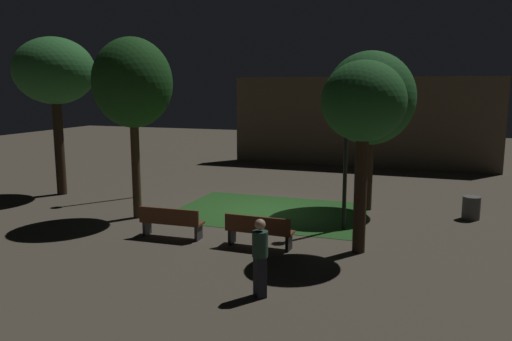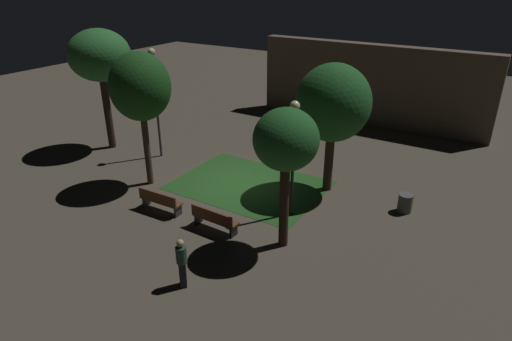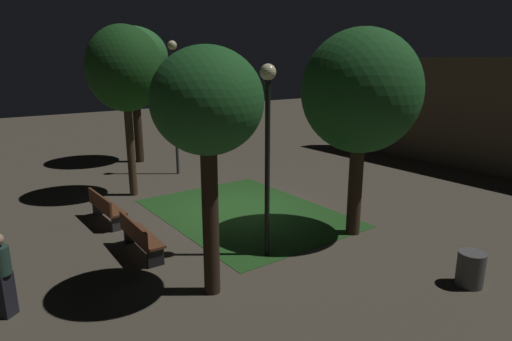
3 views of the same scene
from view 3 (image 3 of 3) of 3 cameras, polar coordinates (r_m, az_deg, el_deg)
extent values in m
plane|color=#4C4438|center=(13.54, -2.38, -5.20)|extent=(60.00, 60.00, 0.00)
cube|color=#23511E|center=(13.23, -1.43, -5.65)|extent=(6.30, 4.66, 0.01)
cube|color=brown|center=(13.05, -19.19, -4.69)|extent=(1.81, 0.54, 0.06)
cube|color=brown|center=(12.92, -20.15, -3.89)|extent=(1.80, 0.12, 0.40)
cube|color=#2D2D33|center=(13.85, -20.21, -4.73)|extent=(0.09, 0.39, 0.42)
cube|color=#2D2D33|center=(12.42, -17.87, -6.73)|extent=(0.09, 0.39, 0.42)
cube|color=brown|center=(10.73, -14.96, -8.51)|extent=(1.81, 0.53, 0.06)
cube|color=brown|center=(10.59, -16.12, -7.57)|extent=(1.80, 0.11, 0.40)
cube|color=black|center=(11.53, -16.28, -8.26)|extent=(0.09, 0.39, 0.42)
cube|color=black|center=(10.14, -13.28, -11.28)|extent=(0.09, 0.39, 0.42)
cylinder|color=#423021|center=(15.13, -16.45, 3.43)|extent=(0.27, 0.27, 3.63)
ellipsoid|color=#194719|center=(14.89, -17.15, 12.89)|extent=(2.48, 2.48, 2.79)
cylinder|color=#2D2116|center=(20.27, -15.58, 6.61)|extent=(0.37, 0.37, 3.95)
ellipsoid|color=#28662D|center=(20.11, -16.13, 14.55)|extent=(3.02, 3.02, 2.52)
cylinder|color=#2D2116|center=(8.35, -6.11, -6.03)|extent=(0.32, 0.32, 3.27)
ellipsoid|color=#1E5623|center=(7.86, -6.54, 9.22)|extent=(2.07, 2.07, 1.98)
cylinder|color=#38281C|center=(11.56, 13.16, -1.27)|extent=(0.37, 0.37, 2.98)
ellipsoid|color=#1E5623|center=(11.17, 13.85, 10.26)|extent=(3.00, 3.00, 3.11)
cylinder|color=#333338|center=(17.59, -10.73, 7.47)|extent=(0.12, 0.12, 4.99)
sphere|color=#F4E5B2|center=(17.48, -11.14, 16.11)|extent=(0.36, 0.36, 0.36)
cylinder|color=black|center=(9.81, 1.52, -0.11)|extent=(0.12, 0.12, 4.16)
sphere|color=#F4E5B2|center=(9.50, 1.61, 13.03)|extent=(0.36, 0.36, 0.36)
cylinder|color=#4C4C4C|center=(10.09, 26.75, -11.67)|extent=(0.55, 0.55, 0.73)
cube|color=black|center=(9.26, -30.42, -14.13)|extent=(0.33, 0.34, 0.84)
cylinder|color=#233D33|center=(8.98, -30.97, -10.28)|extent=(0.32, 0.32, 0.52)
cube|color=brown|center=(20.19, 28.09, 6.49)|extent=(13.76, 0.80, 4.70)
camera|label=1|loc=(10.05, -94.38, -3.21)|focal=35.08mm
camera|label=2|loc=(8.43, -124.63, 21.28)|focal=30.76mm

